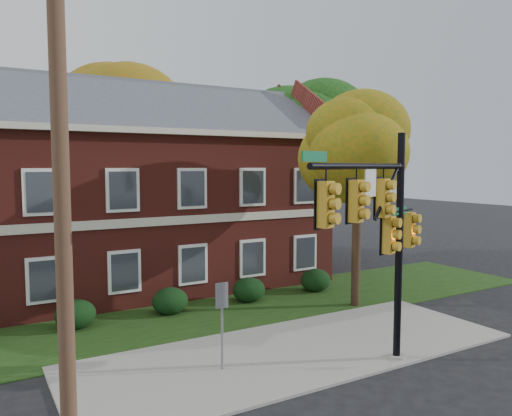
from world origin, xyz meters
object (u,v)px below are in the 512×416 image
tree_right_rear (313,126)px  utility_pole (62,199)px  apartment_building (129,182)px  traffic_signal (382,225)px  tree_near_right (364,143)px  hedge_left (75,314)px  tree_far_rear (113,115)px  hedge_center (170,301)px  hedge_right (249,290)px  hedge_far_right (316,280)px  sign_post (222,312)px

tree_right_rear → utility_pole: size_ratio=1.06×
apartment_building → traffic_signal: (3.05, -13.39, -0.85)m
tree_near_right → tree_right_rear: 9.94m
hedge_left → tree_right_rear: tree_right_rear is taller
tree_right_rear → apartment_building: bearing=-175.7°
hedge_left → utility_pole: bearing=-101.3°
tree_far_rear → utility_pole: bearing=-107.1°
hedge_center → hedge_right: (3.50, 0.00, 0.00)m
tree_near_right → traffic_signal: bearing=-128.2°
hedge_far_right → sign_post: bearing=-142.5°
hedge_left → tree_near_right: 12.68m
hedge_center → tree_near_right: tree_near_right is taller
tree_far_rear → traffic_signal: 21.81m
hedge_left → utility_pole: 8.92m
apartment_building → hedge_center: (0.00, -5.25, -4.46)m
tree_near_right → hedge_center: bearing=158.6°
hedge_far_right → traffic_signal: bearing=-115.9°
hedge_right → utility_pole: (-8.50, -7.53, 4.54)m
tree_right_rear → hedge_left: bearing=-157.6°
hedge_left → utility_pole: utility_pole is taller
tree_near_right → utility_pole: size_ratio=0.86×
hedge_left → tree_far_rear: tree_far_rear is taller
utility_pole → tree_near_right: bearing=23.8°
traffic_signal → utility_pole: utility_pole is taller
hedge_center → traffic_signal: 9.41m
hedge_center → tree_far_rear: size_ratio=0.12×
tree_right_rear → tree_far_rear: bearing=145.0°
apartment_building → tree_near_right: apartment_building is taller
apartment_building → tree_near_right: bearing=-48.2°
hedge_center → utility_pole: utility_pole is taller
utility_pole → tree_far_rear: bearing=75.7°
tree_right_rear → traffic_signal: 16.95m
traffic_signal → tree_near_right: bearing=31.2°
hedge_left → hedge_center: bearing=0.0°
hedge_center → tree_right_rear: size_ratio=0.13×
tree_far_rear → utility_pole: 21.91m
hedge_left → hedge_center: (3.50, 0.00, 0.00)m
hedge_left → hedge_far_right: bearing=0.0°
traffic_signal → sign_post: traffic_signal is taller
hedge_right → apartment_building: bearing=123.7°
hedge_right → tree_near_right: bearing=-37.3°
hedge_right → traffic_signal: 8.92m
tree_near_right → utility_pole: 13.19m
apartment_building → hedge_center: 6.89m
hedge_center → hedge_far_right: (7.00, 0.00, 0.00)m
hedge_far_right → tree_near_right: 6.77m
tree_near_right → hedge_left: bearing=165.2°
hedge_right → traffic_signal: bearing=-93.2°
traffic_signal → sign_post: bearing=128.1°
tree_right_rear → traffic_signal: tree_right_rear is taller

